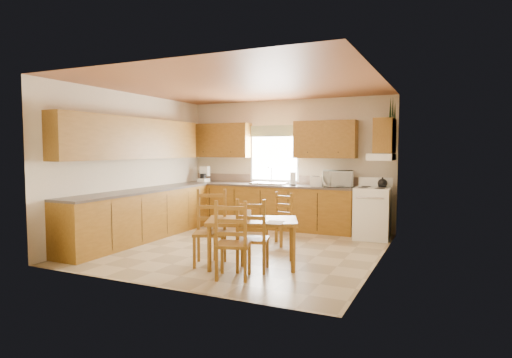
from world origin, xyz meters
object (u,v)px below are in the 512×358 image
at_px(dining_table, 252,243).
at_px(chair_far_left, 210,228).
at_px(chair_far_right, 279,219).
at_px(chair_near_left, 253,235).
at_px(microwave, 338,179).
at_px(chair_near_right, 233,239).
at_px(stove, 372,214).

xyz_separation_m(dining_table, chair_far_left, (-0.57, -0.20, 0.20)).
height_order(chair_far_left, chair_far_right, chair_far_left).
bearing_deg(chair_near_left, chair_far_left, -14.80).
xyz_separation_m(dining_table, chair_far_right, (-0.17, 1.43, 0.11)).
distance_m(microwave, chair_far_left, 3.30).
height_order(chair_near_right, chair_far_right, chair_near_right).
distance_m(dining_table, chair_near_right, 0.63).
bearing_deg(dining_table, stove, 42.66).
distance_m(dining_table, chair_far_left, 0.64).
bearing_deg(chair_far_left, chair_far_right, 52.90).
bearing_deg(chair_near_right, microwave, -115.25).
height_order(microwave, chair_near_left, microwave).
height_order(dining_table, chair_near_left, chair_near_left).
bearing_deg(chair_far_left, dining_table, -3.95).
bearing_deg(stove, chair_near_right, -112.99).
distance_m(chair_near_left, chair_far_right, 1.65).
xyz_separation_m(stove, chair_far_right, (-1.39, -1.20, -0.02)).
bearing_deg(stove, chair_near_left, -114.25).
distance_m(stove, chair_near_left, 3.04).
xyz_separation_m(stove, microwave, (-0.72, 0.24, 0.62)).
height_order(stove, chair_near_left, chair_near_left).
bearing_deg(chair_far_right, chair_near_left, -66.94).
bearing_deg(chair_near_right, dining_table, -105.80).
relative_size(dining_table, chair_far_left, 1.18).
distance_m(stove, chair_near_right, 3.46).
relative_size(chair_near_left, chair_far_right, 1.11).
height_order(microwave, chair_far_left, microwave).
height_order(dining_table, chair_far_left, chair_far_left).
distance_m(microwave, chair_near_right, 3.56).
xyz_separation_m(microwave, dining_table, (-0.51, -2.87, -0.75)).
bearing_deg(stove, chair_far_right, -141.75).
xyz_separation_m(stove, chair_far_left, (-1.80, -2.83, 0.07)).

